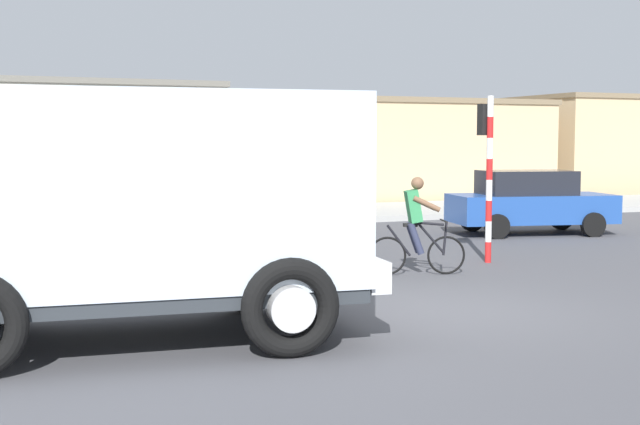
% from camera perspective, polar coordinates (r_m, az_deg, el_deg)
% --- Properties ---
extents(ground_plane, '(120.00, 120.00, 0.00)m').
position_cam_1_polar(ground_plane, '(11.87, 7.95, -6.63)').
color(ground_plane, '#4C4C51').
extents(sidewalk_far, '(80.00, 5.00, 0.16)m').
position_cam_1_polar(sidewalk_far, '(25.21, -8.39, -0.35)').
color(sidewalk_far, '#ADADA8').
rests_on(sidewalk_far, ground).
extents(truck_foreground, '(5.63, 3.20, 2.90)m').
position_cam_1_polar(truck_foreground, '(10.11, -12.55, 0.84)').
color(truck_foreground, silver).
rests_on(truck_foreground, ground).
extents(cyclist, '(1.67, 0.64, 1.72)m').
position_cam_1_polar(cyclist, '(14.91, 6.49, -0.90)').
color(cyclist, black).
rests_on(cyclist, ground).
extents(traffic_light_pole, '(0.24, 0.43, 3.20)m').
position_cam_1_polar(traffic_light_pole, '(16.64, 11.18, 3.79)').
color(traffic_light_pole, red).
rests_on(traffic_light_pole, ground).
extents(car_red_near, '(4.26, 2.46, 1.60)m').
position_cam_1_polar(car_red_near, '(21.90, 13.91, 0.71)').
color(car_red_near, '#234C9E').
rests_on(car_red_near, ground).
extents(building_mid_block, '(7.83, 7.26, 4.38)m').
position_cam_1_polar(building_mid_block, '(32.37, -14.48, 4.45)').
color(building_mid_block, '#B2AD9E').
rests_on(building_mid_block, ground).
extents(building_corner_right, '(10.63, 6.65, 3.91)m').
position_cam_1_polar(building_corner_right, '(34.15, 5.35, 4.20)').
color(building_corner_right, '#D1B284').
rests_on(building_corner_right, ground).
extents(building_set_back, '(7.17, 7.12, 4.26)m').
position_cam_1_polar(building_set_back, '(40.45, 17.56, 4.35)').
color(building_set_back, '#D1B284').
rests_on(building_set_back, ground).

